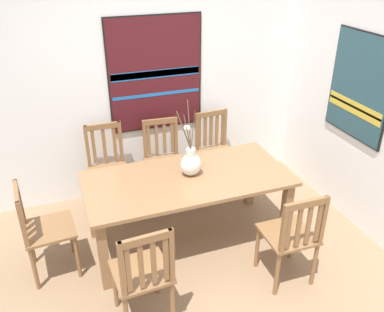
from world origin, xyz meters
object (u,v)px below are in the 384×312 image
at_px(chair_2, 215,149).
at_px(painting_on_back_wall, 155,74).
at_px(dining_table, 187,186).
at_px(painting_on_side_wall, 360,87).
at_px(chair_4, 292,235).
at_px(centerpiece_vase, 191,162).
at_px(chair_0, 42,228).
at_px(chair_3, 163,159).
at_px(chair_1, 108,168).
at_px(chair_5, 143,273).

relative_size(chair_2, painting_on_back_wall, 0.75).
distance_m(dining_table, painting_on_side_wall, 1.92).
bearing_deg(chair_4, centerpiece_vase, 124.41).
height_order(chair_0, painting_on_side_wall, painting_on_side_wall).
distance_m(chair_0, painting_on_back_wall, 1.99).
xyz_separation_m(chair_2, painting_on_side_wall, (1.10, -0.92, 0.93)).
distance_m(centerpiece_vase, painting_on_side_wall, 1.79).
distance_m(chair_0, chair_4, 2.13).
bearing_deg(chair_4, dining_table, 127.61).
relative_size(dining_table, chair_3, 2.05).
relative_size(dining_table, chair_4, 2.07).
relative_size(chair_1, painting_on_back_wall, 0.76).
bearing_deg(chair_5, chair_2, 52.58).
relative_size(dining_table, chair_5, 2.02).
relative_size(chair_2, chair_3, 1.00).
distance_m(chair_0, painting_on_side_wall, 3.22).
xyz_separation_m(chair_5, painting_on_back_wall, (0.67, 1.96, 0.89)).
bearing_deg(dining_table, chair_3, 89.64).
relative_size(chair_0, chair_5, 0.96).
xyz_separation_m(centerpiece_vase, chair_5, (-0.69, -0.87, -0.36)).
bearing_deg(dining_table, painting_on_side_wall, -2.61).
relative_size(chair_5, painting_on_back_wall, 0.75).
bearing_deg(chair_4, chair_3, 110.88).
height_order(chair_3, painting_on_side_wall, painting_on_side_wall).
height_order(centerpiece_vase, chair_3, centerpiece_vase).
distance_m(chair_5, painting_on_back_wall, 2.26).
bearing_deg(dining_table, chair_4, -52.39).
relative_size(centerpiece_vase, chair_5, 0.74).
distance_m(chair_2, chair_4, 1.67).
xyz_separation_m(chair_2, chair_3, (-0.64, -0.01, -0.01)).
bearing_deg(chair_4, chair_1, 126.78).
height_order(chair_1, chair_3, chair_1).
bearing_deg(painting_on_back_wall, centerpiece_vase, -89.18).
bearing_deg(chair_2, chair_5, -127.42).
xyz_separation_m(chair_2, chair_5, (-1.29, -1.68, -0.00)).
bearing_deg(painting_on_side_wall, chair_2, 139.92).
height_order(centerpiece_vase, chair_1, centerpiece_vase).
xyz_separation_m(dining_table, painting_on_back_wall, (0.03, 1.12, 0.76)).
height_order(chair_1, chair_4, chair_1).
bearing_deg(dining_table, chair_5, -127.45).
xyz_separation_m(chair_4, painting_on_back_wall, (-0.61, 1.95, 0.90)).
distance_m(dining_table, chair_4, 1.05).
height_order(dining_table, painting_on_back_wall, painting_on_back_wall).
bearing_deg(dining_table, chair_2, 52.61).
distance_m(chair_0, chair_2, 2.15).
distance_m(chair_2, chair_3, 0.64).
xyz_separation_m(chair_4, chair_5, (-1.28, -0.01, 0.01)).
distance_m(dining_table, chair_5, 1.06).
distance_m(painting_on_back_wall, painting_on_side_wall, 2.09).
bearing_deg(painting_on_side_wall, chair_5, -162.34).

